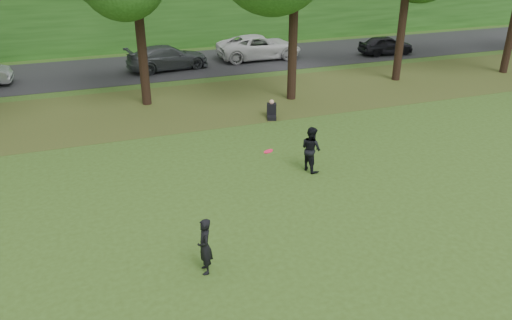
{
  "coord_description": "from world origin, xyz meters",
  "views": [
    {
      "loc": [
        -5.85,
        -9.91,
        7.82
      ],
      "look_at": [
        -1.12,
        3.3,
        1.3
      ],
      "focal_mm": 35.0,
      "sensor_mm": 36.0,
      "label": 1
    }
  ],
  "objects_px": {
    "player_right": "(311,149)",
    "seated_person": "(272,111)",
    "frisbee": "(268,151)",
    "player_left": "(205,246)"
  },
  "relations": [
    {
      "from": "player_right",
      "to": "seated_person",
      "type": "xyz_separation_m",
      "value": [
        0.69,
        5.54,
        -0.51
      ]
    },
    {
      "from": "player_right",
      "to": "frisbee",
      "type": "xyz_separation_m",
      "value": [
        -2.44,
        -2.14,
        1.17
      ]
    },
    {
      "from": "player_left",
      "to": "frisbee",
      "type": "bearing_deg",
      "value": 136.48
    },
    {
      "from": "seated_person",
      "to": "frisbee",
      "type": "bearing_deg",
      "value": -93.29
    },
    {
      "from": "player_left",
      "to": "player_right",
      "type": "height_order",
      "value": "player_right"
    },
    {
      "from": "frisbee",
      "to": "seated_person",
      "type": "relative_size",
      "value": 0.34
    },
    {
      "from": "player_left",
      "to": "frisbee",
      "type": "distance_m",
      "value": 3.59
    },
    {
      "from": "player_right",
      "to": "seated_person",
      "type": "relative_size",
      "value": 1.97
    },
    {
      "from": "player_left",
      "to": "frisbee",
      "type": "xyz_separation_m",
      "value": [
        2.52,
        2.25,
        1.24
      ]
    },
    {
      "from": "player_right",
      "to": "seated_person",
      "type": "height_order",
      "value": "player_right"
    }
  ]
}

